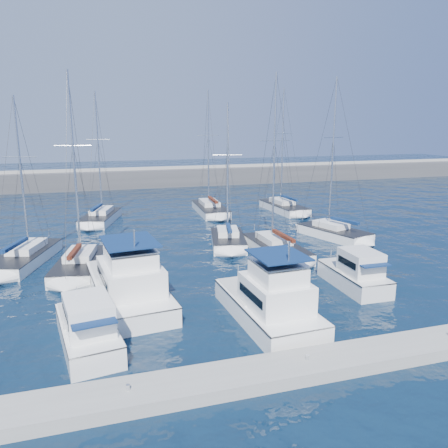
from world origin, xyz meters
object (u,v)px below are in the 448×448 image
object	(u,v)px
motor_yacht_stbd_inner	(270,303)
sailboat_mid_b	(80,264)
sailboat_mid_a	(25,257)
motor_yacht_stbd_outer	(356,275)
motor_yacht_port_inner	(129,285)
sailboat_mid_d	(276,248)
sailboat_back_b	(210,209)
sailboat_back_c	(284,207)
sailboat_mid_e	(334,232)
sailboat_back_a	(101,217)
motor_yacht_port_outer	(88,330)
sailboat_mid_c	(228,240)

from	to	relation	value
motor_yacht_stbd_inner	sailboat_mid_b	size ratio (longest dim) A/B	0.56
motor_yacht_stbd_inner	sailboat_mid_a	world-z (taller)	sailboat_mid_a
motor_yacht_stbd_outer	sailboat_mid_b	bearing A→B (deg)	154.26
motor_yacht_port_inner	sailboat_mid_d	world-z (taller)	sailboat_mid_d
motor_yacht_port_inner	sailboat_back_b	xyz separation A→B (m)	(12.27, 25.91, -0.62)
sailboat_back_c	sailboat_mid_b	bearing A→B (deg)	-148.94
sailboat_mid_e	sailboat_back_a	bearing A→B (deg)	129.64
motor_yacht_port_outer	sailboat_mid_e	world-z (taller)	sailboat_mid_e
motor_yacht_port_outer	sailboat_mid_b	xyz separation A→B (m)	(-0.69, 12.45, -0.41)
sailboat_mid_a	sailboat_back_c	world-z (taller)	sailboat_back_c
sailboat_mid_a	sailboat_mid_c	size ratio (longest dim) A/B	1.02
sailboat_mid_e	sailboat_back_a	distance (m)	26.14
motor_yacht_port_inner	motor_yacht_stbd_outer	distance (m)	15.26
motor_yacht_stbd_outer	sailboat_back_b	distance (m)	28.07
motor_yacht_stbd_inner	motor_yacht_stbd_outer	bearing A→B (deg)	19.94
motor_yacht_stbd_outer	sailboat_mid_e	size ratio (longest dim) A/B	0.37
sailboat_back_b	sailboat_back_c	world-z (taller)	sailboat_back_c
sailboat_mid_a	sailboat_mid_c	xyz separation A→B (m)	(17.33, 0.28, 0.02)
sailboat_mid_b	sailboat_back_b	xyz separation A→B (m)	(15.40, 18.73, -0.01)
sailboat_mid_d	sailboat_back_c	size ratio (longest dim) A/B	0.98
sailboat_mid_d	sailboat_back_b	xyz separation A→B (m)	(-0.87, 18.82, -0.01)
motor_yacht_port_outer	motor_yacht_stbd_outer	xyz separation A→B (m)	(17.58, 3.26, 0.00)
motor_yacht_port_inner	sailboat_back_c	world-z (taller)	sailboat_back_c
sailboat_mid_c	sailboat_back_c	world-z (taller)	sailboat_back_c
motor_yacht_port_outer	sailboat_back_a	bearing A→B (deg)	78.67
sailboat_back_b	motor_yacht_stbd_inner	bearing A→B (deg)	-96.15
sailboat_mid_b	sailboat_back_c	xyz separation A→B (m)	(24.77, 17.04, -0.00)
sailboat_mid_a	sailboat_back_b	size ratio (longest dim) A/B	0.88
motor_yacht_stbd_inner	sailboat_back_a	xyz separation A→B (m)	(-8.61, 29.84, -0.61)
sailboat_mid_e	sailboat_back_a	size ratio (longest dim) A/B	1.05
sailboat_mid_e	motor_yacht_stbd_outer	bearing A→B (deg)	-132.27
motor_yacht_stbd_outer	sailboat_back_b	world-z (taller)	sailboat_back_b
sailboat_back_a	sailboat_back_c	world-z (taller)	sailboat_back_c
motor_yacht_port_inner	sailboat_back_c	distance (m)	32.48
motor_yacht_stbd_inner	sailboat_back_a	bearing A→B (deg)	103.17
motor_yacht_port_inner	sailboat_mid_e	xyz separation A→B (m)	(20.84, 10.50, -0.59)
motor_yacht_port_outer	sailboat_mid_e	bearing A→B (deg)	25.22
sailboat_mid_b	sailboat_back_c	bearing A→B (deg)	44.89
motor_yacht_stbd_outer	sailboat_mid_d	world-z (taller)	sailboat_mid_d
sailboat_mid_a	sailboat_mid_c	world-z (taller)	sailboat_mid_a
motor_yacht_stbd_outer	motor_yacht_port_inner	bearing A→B (deg)	173.39
motor_yacht_port_outer	sailboat_mid_c	world-z (taller)	sailboat_mid_c
motor_yacht_stbd_inner	sailboat_mid_c	distance (m)	16.24
motor_yacht_stbd_inner	sailboat_mid_b	world-z (taller)	sailboat_mid_b
motor_yacht_port_outer	sailboat_mid_c	bearing A→B (deg)	43.53
sailboat_mid_a	sailboat_back_c	bearing A→B (deg)	41.82
motor_yacht_port_inner	motor_yacht_stbd_inner	xyz separation A→B (m)	(7.44, -5.25, -0.00)
sailboat_mid_b	sailboat_back_b	size ratio (longest dim) A/B	0.98
motor_yacht_stbd_inner	sailboat_back_b	distance (m)	31.54
sailboat_mid_c	sailboat_mid_e	bearing A→B (deg)	11.56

